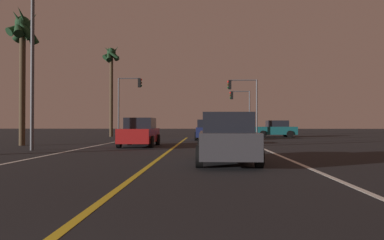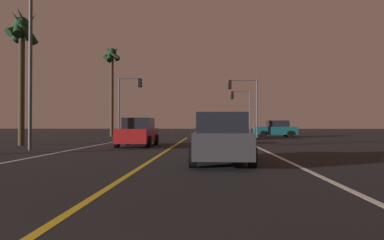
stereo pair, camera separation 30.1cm
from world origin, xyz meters
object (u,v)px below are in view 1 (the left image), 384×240
car_ahead_far (207,130)px  car_oncoming (140,133)px  traffic_light_near_left (129,94)px  palm_tree_left_far (111,63)px  street_lamp_left_mid (42,48)px  traffic_light_near_right (243,95)px  car_crossing_side (275,129)px  palm_tree_left_mid (23,37)px  traffic_light_far_right (240,103)px  car_lead_same_lane (226,139)px

car_ahead_far → car_oncoming: size_ratio=1.00×
traffic_light_near_left → palm_tree_left_far: size_ratio=0.61×
traffic_light_near_left → palm_tree_left_far: bearing=142.5°
car_oncoming → street_lamp_left_mid: (-4.37, -3.32, 4.34)m
car_oncoming → traffic_light_near_right: traffic_light_near_right is taller
car_crossing_side → traffic_light_near_right: (-3.48, -1.60, 3.42)m
palm_tree_left_mid → palm_tree_left_far: size_ratio=0.87×
traffic_light_far_right → car_ahead_far: bearing=69.9°
traffic_light_far_right → palm_tree_left_far: (-13.98, -3.72, 3.99)m
car_oncoming → palm_tree_left_far: size_ratio=0.44×
palm_tree_left_mid → palm_tree_left_far: palm_tree_left_far is taller
traffic_light_near_right → traffic_light_near_left: bearing=0.0°
traffic_light_near_left → car_crossing_side: bearing=6.1°
car_lead_same_lane → traffic_light_near_left: bearing=20.3°
car_crossing_side → palm_tree_left_mid: (-18.58, -14.96, 5.90)m
street_lamp_left_mid → palm_tree_left_far: bearing=95.1°
car_oncoming → street_lamp_left_mid: size_ratio=0.53×
traffic_light_near_right → palm_tree_left_far: bearing=-7.4°
car_ahead_far → traffic_light_far_right: bearing=-20.1°
palm_tree_left_mid → car_oncoming: bearing=-3.9°
traffic_light_near_right → traffic_light_far_right: 5.52m
car_crossing_side → car_oncoming: bearing=54.2°
traffic_light_near_right → palm_tree_left_mid: 20.31m
palm_tree_left_far → car_oncoming: bearing=-68.8°
car_ahead_far → palm_tree_left_mid: bearing=125.9°
car_lead_same_lane → traffic_light_near_right: (3.05, 22.50, 3.42)m
traffic_light_near_left → car_ahead_far: bearing=-32.9°
street_lamp_left_mid → palm_tree_left_far: size_ratio=0.83×
car_oncoming → street_lamp_left_mid: 6.99m
palm_tree_left_mid → car_lead_same_lane: bearing=-37.2°
car_ahead_far → traffic_light_far_right: (3.87, 10.54, 2.98)m
traffic_light_near_right → traffic_light_near_left: (-11.40, 0.00, 0.12)m
car_lead_same_lane → street_lamp_left_mid: street_lamp_left_mid is taller
palm_tree_left_mid → traffic_light_far_right: bearing=50.8°
street_lamp_left_mid → car_lead_same_lane: bearing=-30.6°
car_crossing_side → palm_tree_left_far: 18.56m
car_ahead_far → car_lead_same_lane: size_ratio=1.00×
palm_tree_left_far → car_crossing_side: bearing=-0.6°
car_lead_same_lane → car_crossing_side: same height
car_lead_same_lane → car_ahead_far: bearing=1.8°
street_lamp_left_mid → car_ahead_far: bearing=55.2°
car_crossing_side → palm_tree_left_mid: palm_tree_left_mid is taller
street_lamp_left_mid → palm_tree_left_mid: palm_tree_left_mid is taller
palm_tree_left_far → traffic_light_near_right: bearing=-7.4°
car_ahead_far → traffic_light_near_right: bearing=-35.6°
car_oncoming → traffic_light_far_right: traffic_light_far_right is taller
car_lead_same_lane → palm_tree_left_mid: bearing=52.8°
traffic_light_near_left → car_oncoming: bearing=-74.9°
car_ahead_far → car_crossing_side: 9.71m
car_oncoming → palm_tree_left_far: (-6.06, 15.64, 6.97)m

